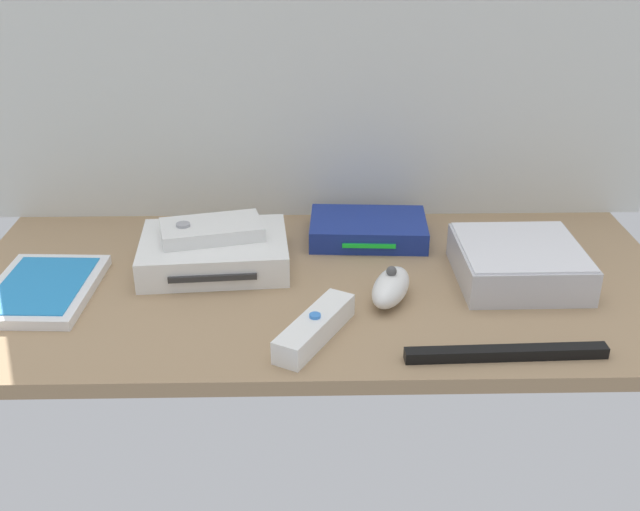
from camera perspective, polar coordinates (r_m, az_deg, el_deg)
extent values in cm
cube|color=#9E7F5B|center=(106.39, 0.00, -2.42)|extent=(100.00, 48.00, 2.00)
cube|color=silver|center=(119.47, -0.26, 17.51)|extent=(110.00, 1.20, 64.00)
cube|color=white|center=(110.35, -8.01, 0.27)|extent=(22.17, 17.57, 4.40)
cube|color=#2D2D2D|center=(103.02, -8.13, -1.70)|extent=(12.01, 1.53, 0.80)
cube|color=silver|center=(109.32, 14.74, -0.46)|extent=(17.15, 17.15, 5.00)
cube|color=silver|center=(108.21, 14.90, 0.80)|extent=(16.47, 16.47, 0.30)
cube|color=white|center=(108.98, -20.27, -2.43)|extent=(14.44, 19.59, 1.40)
cube|color=#2384CC|center=(108.63, -20.34, -2.07)|extent=(11.87, 16.82, 0.16)
cube|color=navy|center=(118.15, 3.66, 2.01)|extent=(18.66, 13.01, 3.40)
cube|color=#19D833|center=(112.51, 3.73, 0.73)|extent=(8.01, 0.86, 0.60)
cube|color=white|center=(92.15, -0.38, -5.49)|extent=(10.40, 14.66, 3.00)
cylinder|color=#387FDB|center=(91.27, -0.38, -4.58)|extent=(1.40, 1.40, 0.40)
ellipsoid|color=white|center=(100.51, 5.38, -2.41)|extent=(7.74, 10.92, 4.00)
sphere|color=#4C4C4C|center=(99.40, 5.44, -1.20)|extent=(1.40, 1.40, 1.40)
cube|color=white|center=(109.77, -8.21, 1.95)|extent=(15.85, 11.08, 2.00)
cylinder|color=#99999E|center=(109.02, -10.33, 2.31)|extent=(2.40, 2.40, 0.40)
cube|color=black|center=(91.55, 13.92, -7.18)|extent=(24.04, 2.54, 1.40)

